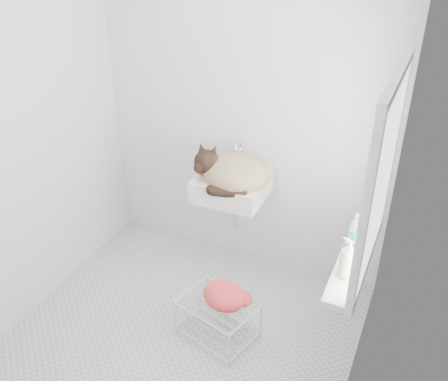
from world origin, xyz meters
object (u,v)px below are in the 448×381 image
at_px(sink, 231,177).
at_px(bottle_b, 351,260).
at_px(bottle_a, 345,276).
at_px(wire_rack, 217,318).
at_px(cat, 232,173).
at_px(bottle_c, 360,237).

xyz_separation_m(sink, bottle_b, (0.98, -0.60, 0.00)).
bearing_deg(bottle_a, wire_rack, 173.31).
xyz_separation_m(cat, wire_rack, (0.18, -0.63, -0.74)).
relative_size(cat, bottle_b, 2.78).
distance_m(sink, wire_rack, 0.97).
relative_size(sink, bottle_b, 2.62).
distance_m(sink, bottle_a, 1.22).
bearing_deg(bottle_b, cat, 149.11).
bearing_deg(wire_rack, cat, 105.54).
bearing_deg(bottle_b, wire_rack, -176.16).
height_order(sink, cat, cat).
xyz_separation_m(bottle_a, bottle_b, (0.00, 0.15, 0.00)).
bearing_deg(bottle_a, bottle_b, 90.00).
bearing_deg(bottle_b, sink, 148.58).
xyz_separation_m(cat, bottle_a, (0.96, -0.72, -0.04)).
height_order(bottle_b, bottle_c, bottle_b).
xyz_separation_m(cat, bottle_c, (0.96, -0.34, -0.04)).
bearing_deg(bottle_a, bottle_c, 90.00).
distance_m(wire_rack, bottle_b, 1.06).
height_order(sink, bottle_b, sink).
xyz_separation_m(wire_rack, bottle_c, (0.79, 0.29, 0.70)).
height_order(cat, wire_rack, cat).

